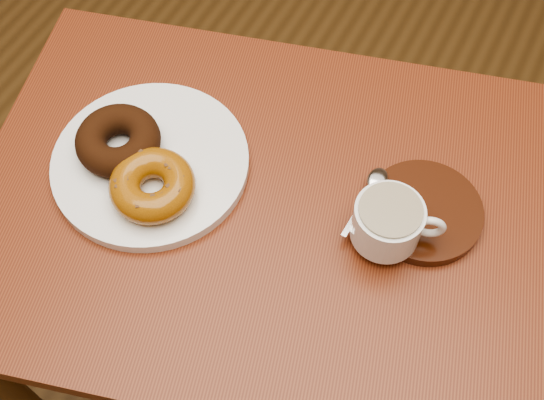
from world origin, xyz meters
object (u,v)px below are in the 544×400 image
at_px(cafe_table, 259,242).
at_px(saucer, 424,212).
at_px(donut_plate, 151,163).
at_px(coffee_cup, 389,222).

distance_m(cafe_table, saucer, 0.24).
bearing_deg(cafe_table, donut_plate, 170.66).
bearing_deg(saucer, coffee_cup, -118.71).
relative_size(saucer, coffee_cup, 1.35).
height_order(donut_plate, coffee_cup, coffee_cup).
bearing_deg(cafe_table, coffee_cup, -7.04).
bearing_deg(coffee_cup, cafe_table, 169.85).
bearing_deg(coffee_cup, saucer, 43.21).
bearing_deg(donut_plate, cafe_table, 5.63).
distance_m(donut_plate, saucer, 0.35).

